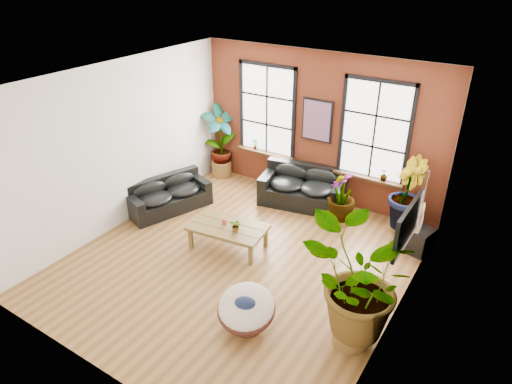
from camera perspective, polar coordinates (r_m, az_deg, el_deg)
room at (r=8.21m, az=-1.71°, el=1.83°), size 6.04×6.54×3.54m
sofa_back at (r=10.84m, az=5.93°, el=0.55°), size 2.11×1.32×0.90m
sofa_left at (r=10.77m, az=-10.96°, el=-0.45°), size 1.37×2.05×0.75m
coffee_table at (r=9.18m, az=-3.51°, el=-4.57°), size 1.62×1.05×0.59m
papasan_chair at (r=7.41m, az=-1.22°, el=-14.41°), size 1.17×1.18×0.69m
poster at (r=10.59m, az=7.64°, el=8.85°), size 0.74×0.06×0.98m
tv_wall_unit at (r=7.66m, az=18.84°, el=-3.58°), size 0.13×1.86×1.20m
media_box at (r=9.72m, az=19.29°, el=-5.52°), size 0.72×0.65×0.51m
pot_back_left at (r=12.31m, az=-4.31°, el=2.96°), size 0.64×0.64×0.39m
pot_back_right at (r=10.31m, az=17.52°, el=-3.78°), size 0.46×0.46×0.33m
pot_right_wall at (r=7.41m, az=11.79°, el=-16.77°), size 0.65×0.65×0.40m
pot_mid at (r=10.27m, az=10.36°, el=-2.94°), size 0.63×0.63×0.35m
floor_plant_back_left at (r=12.02m, az=-4.54°, el=6.68°), size 1.06×1.13×1.77m
floor_plant_back_right at (r=9.95m, az=18.25°, el=-0.11°), size 0.90×1.01×1.54m
floor_plant_right_wall at (r=6.88m, az=12.37°, el=-11.37°), size 2.07×1.97×1.80m
floor_plant_mid at (r=9.98m, az=10.65°, el=-0.46°), size 0.74×0.74×1.12m
table_plant at (r=8.91m, az=-2.52°, el=-4.20°), size 0.25×0.22×0.26m
sill_plant_left at (r=11.61m, az=-0.12°, el=5.99°), size 0.17×0.17×0.27m
sill_plant_right at (r=10.34m, az=15.70°, el=2.07°), size 0.19×0.19×0.27m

